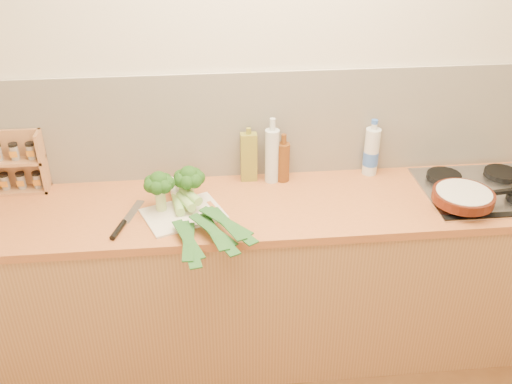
% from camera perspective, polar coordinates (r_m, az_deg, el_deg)
% --- Properties ---
extents(room_shell, '(3.50, 3.50, 3.50)m').
position_cam_1_polar(room_shell, '(2.82, 1.21, 6.74)').
color(room_shell, beige).
rests_on(room_shell, ground).
extents(counter, '(3.20, 0.62, 0.90)m').
position_cam_1_polar(counter, '(2.95, 1.73, -8.50)').
color(counter, '#B3804A').
rests_on(counter, ground).
extents(gas_hob, '(0.58, 0.50, 0.04)m').
position_cam_1_polar(gas_hob, '(2.97, 21.78, 0.26)').
color(gas_hob, silver).
rests_on(gas_hob, counter).
extents(chopping_board, '(0.41, 0.36, 0.01)m').
position_cam_1_polar(chopping_board, '(2.61, -7.27, -2.20)').
color(chopping_board, beige).
rests_on(chopping_board, counter).
extents(broccoli_left, '(0.14, 0.14, 0.19)m').
position_cam_1_polar(broccoli_left, '(2.58, -9.66, 0.78)').
color(broccoli_left, '#B1C874').
rests_on(broccoli_left, chopping_board).
extents(broccoli_right, '(0.15, 0.15, 0.18)m').
position_cam_1_polar(broccoli_right, '(2.63, -6.72, 1.38)').
color(broccoli_right, '#B1C874').
rests_on(broccoli_right, chopping_board).
extents(leek_front, '(0.17, 0.69, 0.04)m').
position_cam_1_polar(leek_front, '(2.57, -7.57, -1.99)').
color(leek_front, white).
rests_on(leek_front, chopping_board).
extents(leek_mid, '(0.31, 0.61, 0.04)m').
position_cam_1_polar(leek_mid, '(2.55, -6.30, -1.75)').
color(leek_mid, white).
rests_on(leek_mid, chopping_board).
extents(leek_back, '(0.39, 0.58, 0.04)m').
position_cam_1_polar(leek_back, '(2.56, -5.63, -1.06)').
color(leek_back, white).
rests_on(leek_back, chopping_board).
extents(chefs_knife, '(0.13, 0.33, 0.02)m').
position_cam_1_polar(chefs_knife, '(2.57, -13.25, -3.24)').
color(chefs_knife, silver).
rests_on(chefs_knife, counter).
extents(skillet, '(0.41, 0.28, 0.05)m').
position_cam_1_polar(skillet, '(2.78, 20.07, -0.39)').
color(skillet, '#4A190C').
rests_on(skillet, gas_hob).
extents(spice_rack, '(0.26, 0.10, 0.31)m').
position_cam_1_polar(spice_rack, '(2.95, -22.66, 2.50)').
color(spice_rack, '#B6784E').
rests_on(spice_rack, counter).
extents(oil_tin, '(0.08, 0.05, 0.28)m').
position_cam_1_polar(oil_tin, '(2.82, -0.73, 3.55)').
color(oil_tin, olive).
rests_on(oil_tin, counter).
extents(glass_bottle, '(0.07, 0.07, 0.34)m').
position_cam_1_polar(glass_bottle, '(2.80, 1.61, 3.73)').
color(glass_bottle, silver).
rests_on(glass_bottle, counter).
extents(amber_bottle, '(0.06, 0.06, 0.25)m').
position_cam_1_polar(amber_bottle, '(2.82, 2.74, 3.08)').
color(amber_bottle, '#623512').
rests_on(amber_bottle, counter).
extents(water_bottle, '(0.08, 0.08, 0.28)m').
position_cam_1_polar(water_bottle, '(2.94, 11.44, 3.87)').
color(water_bottle, silver).
rests_on(water_bottle, counter).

